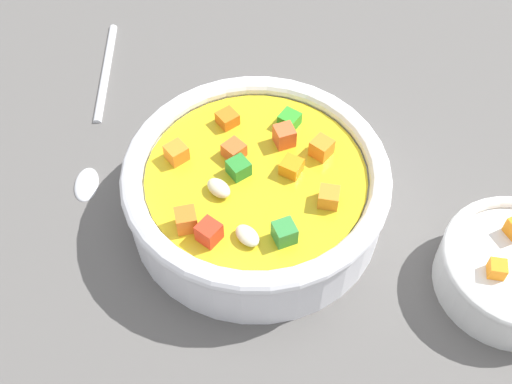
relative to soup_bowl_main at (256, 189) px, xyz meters
The scene contains 3 objects.
ground_plane 4.24cm from the soup_bowl_main, 102.25° to the right, with size 140.00×140.00×2.00cm, color #565451.
soup_bowl_main is the anchor object (origin of this frame).
spoon 18.64cm from the soup_bowl_main, 30.69° to the right, with size 4.27×22.81×0.88cm.
Camera 1 is at (-3.20, 30.87, 44.09)cm, focal length 45.33 mm.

